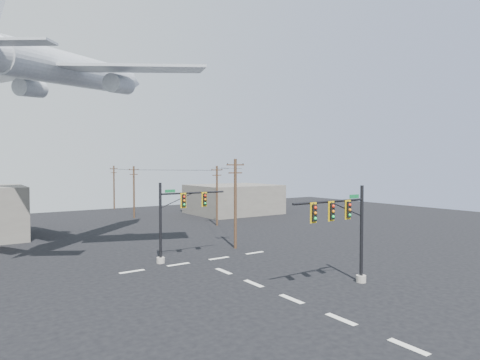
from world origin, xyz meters
TOP-DOWN VIEW (x-y plane):
  - ground at (0.00, 0.00)m, footprint 120.00×120.00m
  - lane_markings at (0.00, 5.33)m, footprint 14.00×21.20m
  - signal_mast_near at (4.90, -0.12)m, footprint 6.88×0.76m
  - signal_mast_far at (-1.67, 13.24)m, footprint 6.65×0.76m
  - utility_pole_a at (5.66, 14.81)m, footprint 1.75×0.68m
  - utility_pole_b at (12.18, 29.22)m, footprint 1.68×0.34m
  - utility_pole_c at (5.32, 43.40)m, footprint 1.70×0.28m
  - utility_pole_d at (6.85, 58.86)m, footprint 1.67×0.70m
  - power_lines at (7.93, 36.40)m, footprint 8.39×44.05m
  - airliner at (-8.25, 20.18)m, footprint 22.01×21.54m
  - building_right at (22.00, 40.00)m, footprint 14.00×12.00m

SIDE VIEW (x-z plane):
  - ground at x=0.00m, z-range 0.00..0.00m
  - lane_markings at x=0.00m, z-range 0.01..0.01m
  - building_right at x=22.00m, z-range 0.00..5.00m
  - signal_mast_far at x=-1.67m, z-range 0.25..7.14m
  - signal_mast_near at x=4.90m, z-range 0.46..7.39m
  - utility_pole_c at x=5.32m, z-range 0.19..8.49m
  - utility_pole_b at x=12.18m, z-range 0.19..8.52m
  - utility_pole_d at x=6.85m, z-range 0.20..8.57m
  - utility_pole_a at x=5.66m, z-range 0.21..9.23m
  - power_lines at x=7.93m, z-range 7.63..8.01m
  - airliner at x=-8.25m, z-range 13.47..20.34m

